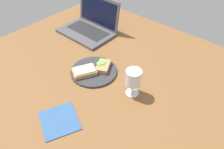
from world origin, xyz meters
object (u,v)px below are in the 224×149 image
object	(u,v)px
sandwich_with_cheese	(84,71)
laptop	(90,26)
wine_glass	(133,79)
plate	(94,71)
napkin	(59,120)
sandwich_with_cucumber	(103,66)

from	to	relation	value
sandwich_with_cheese	laptop	xyz separation A→B (cm)	(-28.49, 31.83, 1.48)
wine_glass	laptop	bearing A→B (deg)	154.28
plate	wine_glass	bearing A→B (deg)	2.65
plate	sandwich_with_cheese	bearing A→B (deg)	-112.74
sandwich_with_cheese	plate	bearing A→B (deg)	67.26
wine_glass	laptop	distance (cm)	60.42
plate	laptop	bearing A→B (deg)	138.17
wine_glass	laptop	xyz separation A→B (cm)	(-54.24, 26.12, -5.05)
plate	laptop	distance (cm)	40.97
napkin	laptop	bearing A→B (deg)	125.27
laptop	sandwich_with_cheese	bearing A→B (deg)	-48.16
sandwich_with_cucumber	sandwich_with_cheese	bearing A→B (deg)	-112.38
laptop	sandwich_with_cucumber	bearing A→B (deg)	-35.01
plate	sandwich_with_cheese	distance (cm)	5.34
wine_glass	napkin	world-z (taller)	wine_glass
wine_glass	napkin	size ratio (longest dim) A/B	0.86
sandwich_with_cucumber	wine_glass	size ratio (longest dim) A/B	0.85
sandwich_with_cucumber	wine_glass	world-z (taller)	wine_glass
wine_glass	laptop	size ratio (longest dim) A/B	0.40
wine_glass	laptop	world-z (taller)	laptop
sandwich_with_cucumber	wine_glass	xyz separation A→B (cm)	(21.95, -3.51, 6.57)
sandwich_with_cheese	napkin	xyz separation A→B (cm)	(12.70, -26.41, -2.30)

